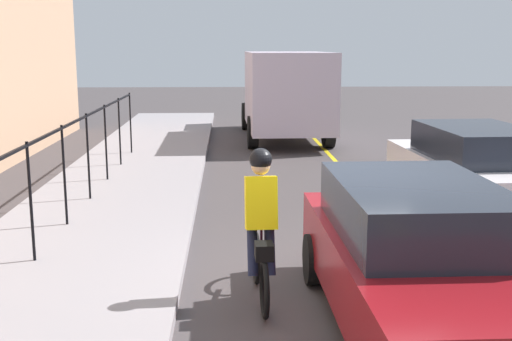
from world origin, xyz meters
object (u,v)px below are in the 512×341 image
cyclist_lead (261,227)px  parked_sedan_rear (417,257)px  patrol_sedan (473,168)px  box_truck_background (285,91)px

cyclist_lead → parked_sedan_rear: cyclist_lead is taller
cyclist_lead → patrol_sedan: cyclist_lead is taller
parked_sedan_rear → box_truck_background: 14.16m
patrol_sedan → box_truck_background: box_truck_background is taller
parked_sedan_rear → cyclist_lead: bearing=-120.0°
patrol_sedan → cyclist_lead: bearing=131.9°
cyclist_lead → parked_sedan_rear: (-0.88, -1.57, -0.09)m
cyclist_lead → parked_sedan_rear: bearing=-121.6°
cyclist_lead → box_truck_background: box_truck_background is taller
parked_sedan_rear → box_truck_background: box_truck_background is taller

